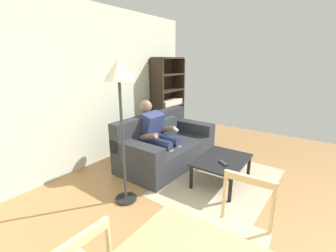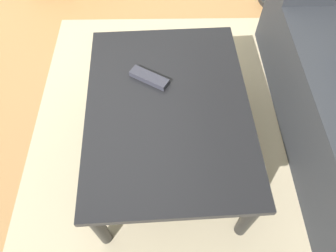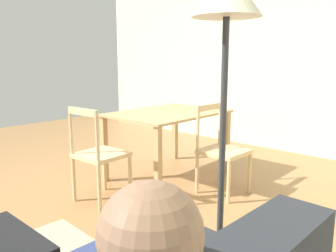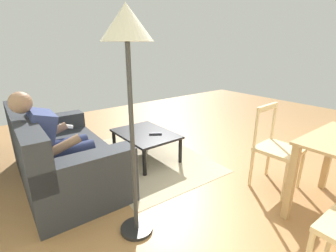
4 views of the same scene
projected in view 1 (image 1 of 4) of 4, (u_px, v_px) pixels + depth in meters
The scene contains 9 objects.
wall_back at pixel (48, 92), 3.32m from camera, with size 6.52×0.12×2.67m, color beige.
couch at pixel (165, 146), 4.11m from camera, with size 1.84×0.99×0.85m.
person_lounging at pixel (157, 133), 3.94m from camera, with size 0.60×0.92×1.12m.
coffee_table at pixel (222, 162), 3.39m from camera, with size 0.90×0.66×0.38m.
tv_remote at pixel (223, 163), 3.23m from camera, with size 0.05×0.17×0.02m, color #2D2D38.
bookshelf at pixel (168, 105), 5.44m from camera, with size 0.90×0.36×1.84m.
dining_chair_facing_couch at pixel (239, 238), 1.78m from camera, with size 0.44×0.44×0.92m.
area_rug at pixel (221, 182), 3.49m from camera, with size 2.00×1.40×0.01m, color tan.
floor_lamp at pixel (119, 84), 2.62m from camera, with size 0.36×0.36×1.80m.
Camera 1 is at (-1.73, -0.20, 1.80)m, focal length 24.52 mm.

